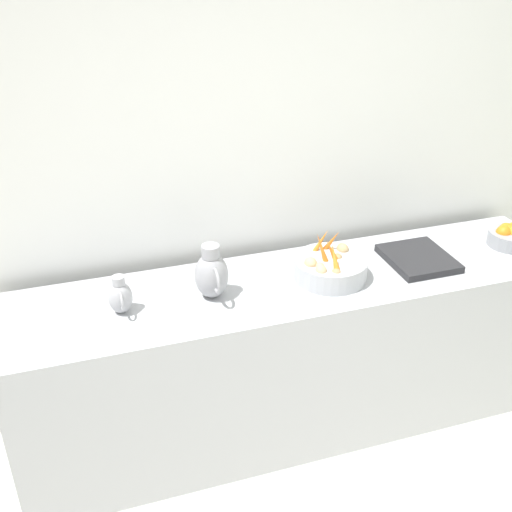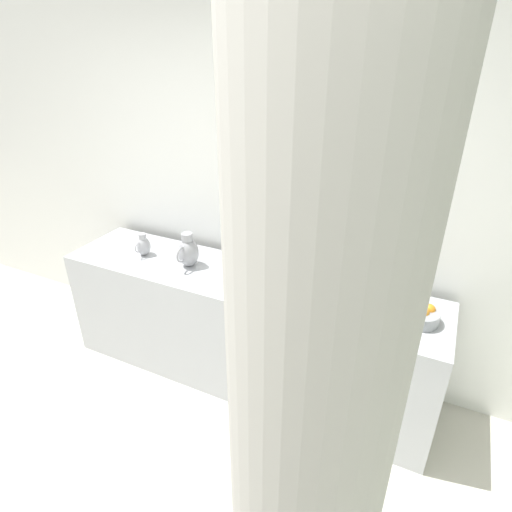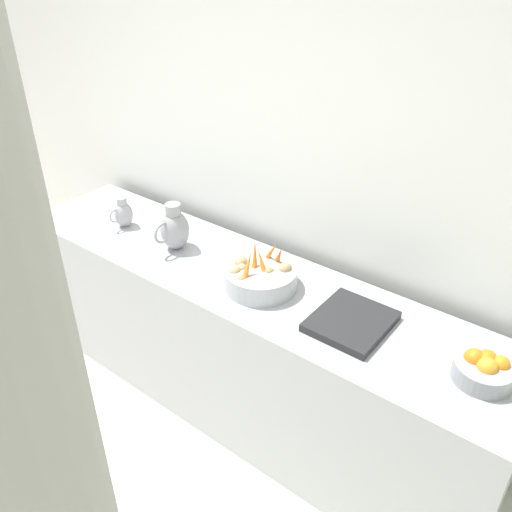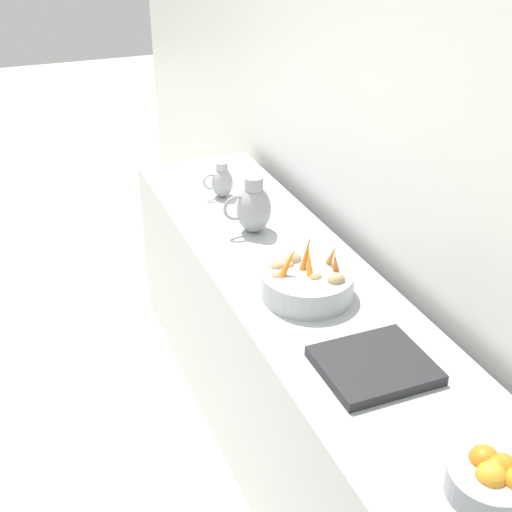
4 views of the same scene
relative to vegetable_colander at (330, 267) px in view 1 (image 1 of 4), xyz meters
name	(u,v)px [view 1 (image 1 of 4)]	position (x,y,z in m)	size (l,w,h in m)	color
tile_wall_left	(368,112)	(-0.44, 0.36, 0.58)	(0.10, 8.29, 3.00)	white
prep_counter	(297,354)	(-0.02, -0.14, -0.49)	(0.61, 2.71, 0.86)	#ADAFB5
vegetable_colander	(330,267)	(0.00, 0.00, 0.00)	(0.34, 0.34, 0.22)	#ADAFB5
orange_bowl	(510,236)	(-0.03, 1.01, -0.01)	(0.22, 0.22, 0.11)	gray
metal_pitcher_tall	(212,274)	(-0.01, -0.56, 0.06)	(0.21, 0.15, 0.25)	#939399
metal_pitcher_short	(120,296)	(-0.01, -0.96, 0.02)	(0.15, 0.10, 0.17)	#A3A3A8
counter_sink_basin	(418,258)	(-0.01, 0.47, -0.04)	(0.34, 0.30, 0.04)	#232326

